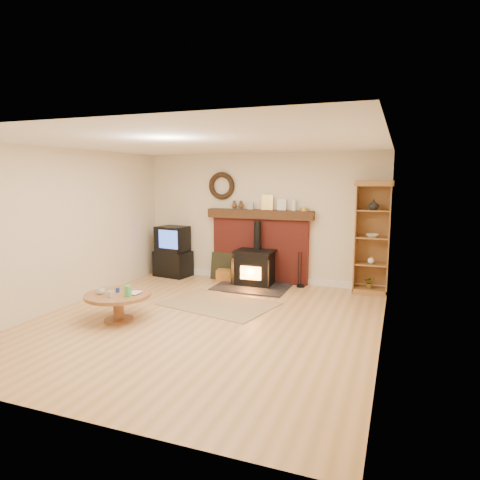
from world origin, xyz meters
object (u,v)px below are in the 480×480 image
at_px(wood_stove, 254,269).
at_px(coffee_table, 118,299).
at_px(tv_unit, 173,252).
at_px(curio_cabinet, 372,238).

bearing_deg(wood_stove, coffee_table, -115.00).
bearing_deg(tv_unit, coffee_table, -76.54).
bearing_deg(coffee_table, curio_cabinet, 40.79).
distance_m(wood_stove, curio_cabinet, 2.30).
distance_m(curio_cabinet, coffee_table, 4.58).
relative_size(curio_cabinet, coffee_table, 2.12).
relative_size(wood_stove, tv_unit, 1.29).
xyz_separation_m(tv_unit, coffee_table, (0.69, -2.87, -0.18)).
bearing_deg(tv_unit, wood_stove, -5.81).
relative_size(wood_stove, curio_cabinet, 0.68).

